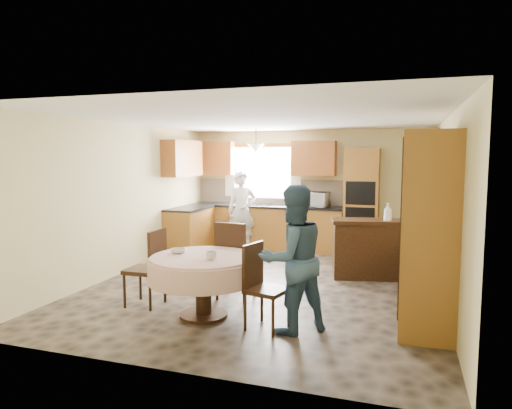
{
  "coord_description": "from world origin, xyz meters",
  "views": [
    {
      "loc": [
        1.95,
        -6.54,
        1.95
      ],
      "look_at": [
        -0.28,
        0.3,
        1.19
      ],
      "focal_mm": 32.0,
      "sensor_mm": 36.0,
      "label": 1
    }
  ],
  "objects_px": {
    "chair_right": "(261,282)",
    "person_dining": "(293,259)",
    "dining_table": "(203,270)",
    "chair_back": "(234,257)",
    "person_sink": "(242,211)",
    "oven_tower": "(362,201)",
    "chair_left": "(150,264)",
    "cupboard": "(428,232)",
    "sideboard": "(371,251)"
  },
  "relations": [
    {
      "from": "chair_right",
      "to": "person_dining",
      "type": "xyz_separation_m",
      "value": [
        0.36,
        0.01,
        0.29
      ]
    },
    {
      "from": "chair_right",
      "to": "person_dining",
      "type": "distance_m",
      "value": 0.46
    },
    {
      "from": "dining_table",
      "to": "chair_back",
      "type": "distance_m",
      "value": 0.76
    },
    {
      "from": "chair_back",
      "to": "person_sink",
      "type": "xyz_separation_m",
      "value": [
        -1.01,
        3.15,
        0.23
      ]
    },
    {
      "from": "oven_tower",
      "to": "person_dining",
      "type": "xyz_separation_m",
      "value": [
        -0.35,
        -4.4,
        -0.24
      ]
    },
    {
      "from": "oven_tower",
      "to": "dining_table",
      "type": "distance_m",
      "value": 4.56
    },
    {
      "from": "chair_left",
      "to": "chair_right",
      "type": "relative_size",
      "value": 1.04
    },
    {
      "from": "cupboard",
      "to": "dining_table",
      "type": "bearing_deg",
      "value": -169.85
    },
    {
      "from": "oven_tower",
      "to": "cupboard",
      "type": "bearing_deg",
      "value": -74.4
    },
    {
      "from": "cupboard",
      "to": "person_sink",
      "type": "distance_m",
      "value": 4.89
    },
    {
      "from": "sideboard",
      "to": "person_sink",
      "type": "relative_size",
      "value": 0.76
    },
    {
      "from": "cupboard",
      "to": "chair_back",
      "type": "bearing_deg",
      "value": 173.11
    },
    {
      "from": "oven_tower",
      "to": "person_dining",
      "type": "distance_m",
      "value": 4.42
    },
    {
      "from": "sideboard",
      "to": "person_dining",
      "type": "height_order",
      "value": "person_dining"
    },
    {
      "from": "chair_right",
      "to": "person_sink",
      "type": "xyz_separation_m",
      "value": [
        -1.68,
        4.02,
        0.29
      ]
    },
    {
      "from": "chair_back",
      "to": "chair_right",
      "type": "xyz_separation_m",
      "value": [
        0.67,
        -0.88,
        -0.06
      ]
    },
    {
      "from": "cupboard",
      "to": "sideboard",
      "type": "bearing_deg",
      "value": 110.39
    },
    {
      "from": "oven_tower",
      "to": "person_sink",
      "type": "height_order",
      "value": "oven_tower"
    },
    {
      "from": "dining_table",
      "to": "chair_left",
      "type": "relative_size",
      "value": 1.31
    },
    {
      "from": "dining_table",
      "to": "chair_left",
      "type": "xyz_separation_m",
      "value": [
        -0.83,
        0.16,
        -0.03
      ]
    },
    {
      "from": "chair_back",
      "to": "sideboard",
      "type": "bearing_deg",
      "value": -131.89
    },
    {
      "from": "oven_tower",
      "to": "cupboard",
      "type": "height_order",
      "value": "cupboard"
    },
    {
      "from": "person_dining",
      "to": "oven_tower",
      "type": "bearing_deg",
      "value": -137.34
    },
    {
      "from": "chair_left",
      "to": "person_sink",
      "type": "bearing_deg",
      "value": -178.98
    },
    {
      "from": "dining_table",
      "to": "oven_tower",
      "type": "bearing_deg",
      "value": 70.9
    },
    {
      "from": "sideboard",
      "to": "dining_table",
      "type": "relative_size",
      "value": 0.94
    },
    {
      "from": "sideboard",
      "to": "chair_left",
      "type": "bearing_deg",
      "value": -151.21
    },
    {
      "from": "cupboard",
      "to": "chair_left",
      "type": "xyz_separation_m",
      "value": [
        -3.39,
        -0.3,
        -0.55
      ]
    },
    {
      "from": "sideboard",
      "to": "chair_left",
      "type": "height_order",
      "value": "chair_left"
    },
    {
      "from": "person_sink",
      "to": "person_dining",
      "type": "distance_m",
      "value": 4.5
    },
    {
      "from": "person_sink",
      "to": "person_dining",
      "type": "relative_size",
      "value": 1.0
    },
    {
      "from": "cupboard",
      "to": "dining_table",
      "type": "height_order",
      "value": "cupboard"
    },
    {
      "from": "dining_table",
      "to": "person_sink",
      "type": "height_order",
      "value": "person_sink"
    },
    {
      "from": "oven_tower",
      "to": "person_dining",
      "type": "bearing_deg",
      "value": -94.55
    },
    {
      "from": "cupboard",
      "to": "chair_left",
      "type": "relative_size",
      "value": 2.2
    },
    {
      "from": "sideboard",
      "to": "person_sink",
      "type": "xyz_separation_m",
      "value": [
        -2.71,
        1.42,
        0.38
      ]
    },
    {
      "from": "cupboard",
      "to": "chair_left",
      "type": "distance_m",
      "value": 3.44
    },
    {
      "from": "sideboard",
      "to": "chair_back",
      "type": "height_order",
      "value": "chair_back"
    },
    {
      "from": "oven_tower",
      "to": "chair_right",
      "type": "relative_size",
      "value": 2.19
    },
    {
      "from": "oven_tower",
      "to": "person_dining",
      "type": "height_order",
      "value": "oven_tower"
    },
    {
      "from": "sideboard",
      "to": "dining_table",
      "type": "xyz_separation_m",
      "value": [
        -1.8,
        -2.48,
        0.14
      ]
    },
    {
      "from": "chair_right",
      "to": "person_sink",
      "type": "distance_m",
      "value": 4.37
    },
    {
      "from": "cupboard",
      "to": "person_dining",
      "type": "bearing_deg",
      "value": -158.16
    },
    {
      "from": "dining_table",
      "to": "chair_back",
      "type": "height_order",
      "value": "chair_back"
    },
    {
      "from": "chair_back",
      "to": "person_dining",
      "type": "bearing_deg",
      "value": 142.6
    },
    {
      "from": "oven_tower",
      "to": "cupboard",
      "type": "distance_m",
      "value": 3.98
    },
    {
      "from": "oven_tower",
      "to": "person_sink",
      "type": "bearing_deg",
      "value": -170.74
    },
    {
      "from": "oven_tower",
      "to": "person_dining",
      "type": "relative_size",
      "value": 1.29
    },
    {
      "from": "oven_tower",
      "to": "person_sink",
      "type": "xyz_separation_m",
      "value": [
        -2.39,
        -0.39,
        -0.24
      ]
    },
    {
      "from": "oven_tower",
      "to": "chair_left",
      "type": "height_order",
      "value": "oven_tower"
    }
  ]
}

